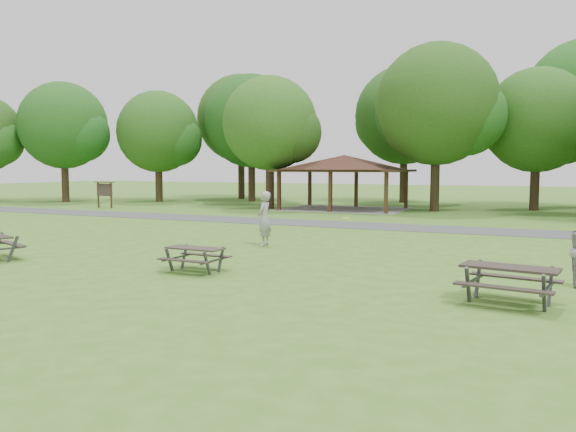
{
  "coord_description": "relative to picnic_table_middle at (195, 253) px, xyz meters",
  "views": [
    {
      "loc": [
        8.84,
        -12.88,
        2.93
      ],
      "look_at": [
        1.0,
        4.0,
        1.3
      ],
      "focal_mm": 35.0,
      "sensor_mm": 36.0,
      "label": 1
    }
  ],
  "objects": [
    {
      "name": "picnic_table_far",
      "position": [
        8.22,
        -0.31,
        0.1
      ],
      "size": [
        2.16,
        1.83,
        0.85
      ],
      "color": "#2A221E",
      "rests_on": "ground"
    },
    {
      "name": "tree_row_d",
      "position": [
        -8.85,
        22.41,
        5.25
      ],
      "size": [
        6.93,
        6.6,
        9.27
      ],
      "color": "black",
      "rests_on": "ground"
    },
    {
      "name": "tree_row_c",
      "position": [
        -13.84,
        28.91,
        6.01
      ],
      "size": [
        8.19,
        7.8,
        10.67
      ],
      "color": "black",
      "rests_on": "ground"
    },
    {
      "name": "tree_row_f",
      "position": [
        8.15,
        28.41,
        5.32
      ],
      "size": [
        7.35,
        7.0,
        9.55
      ],
      "color": "black",
      "rests_on": "ground"
    },
    {
      "name": "tree_deep_b",
      "position": [
        -1.84,
        32.91,
        6.36
      ],
      "size": [
        8.4,
        8.0,
        11.13
      ],
      "color": "#2E2114",
      "rests_on": "ground"
    },
    {
      "name": "tree_row_b",
      "position": [
        -20.85,
        25.41,
        5.14
      ],
      "size": [
        7.14,
        6.8,
        9.28
      ],
      "color": "#302215",
      "rests_on": "ground"
    },
    {
      "name": "tree_row_a",
      "position": [
        -27.85,
        21.91,
        5.63
      ],
      "size": [
        7.56,
        7.2,
        9.97
      ],
      "color": "#332016",
      "rests_on": "ground"
    },
    {
      "name": "notice_board",
      "position": [
        -19.94,
        17.89,
        0.79
      ],
      "size": [
        1.6,
        0.3,
        1.88
      ],
      "color": "#3B2315",
      "rests_on": "ground"
    },
    {
      "name": "tree_deep_a",
      "position": [
        -16.84,
        32.41,
        6.61
      ],
      "size": [
        8.4,
        8.0,
        11.38
      ],
      "color": "black",
      "rests_on": "ground"
    },
    {
      "name": "frisbee_thrower",
      "position": [
        -0.63,
        5.41,
        0.49
      ],
      "size": [
        0.56,
        0.79,
        2.03
      ],
      "primitive_type": "imported",
      "rotation": [
        0.0,
        0.0,
        -1.46
      ],
      "color": "gray",
      "rests_on": "ground"
    },
    {
      "name": "pavilion",
      "position": [
        -3.94,
        23.89,
        2.54
      ],
      "size": [
        8.6,
        7.01,
        3.76
      ],
      "color": "#311A12",
      "rests_on": "ground"
    },
    {
      "name": "asphalt_path",
      "position": [
        0.06,
        13.89,
        -0.51
      ],
      "size": [
        120.0,
        3.2,
        0.02
      ],
      "primitive_type": "cube",
      "color": "#414143",
      "rests_on": "ground"
    },
    {
      "name": "tree_row_e",
      "position": [
        2.16,
        24.91,
        6.26
      ],
      "size": [
        8.4,
        8.0,
        11.02
      ],
      "color": "black",
      "rests_on": "ground"
    },
    {
      "name": "ground",
      "position": [
        0.06,
        -0.11,
        -0.52
      ],
      "size": [
        160.0,
        160.0,
        0.0
      ],
      "primitive_type": "plane",
      "color": "#3D6C1F",
      "rests_on": "ground"
    },
    {
      "name": "picnic_table_middle",
      "position": [
        0.0,
        0.0,
        0.0
      ],
      "size": [
        1.66,
        1.35,
        0.71
      ],
      "color": "#2F2822",
      "rests_on": "ground"
    },
    {
      "name": "frisbee_in_flight",
      "position": [
        2.93,
        4.37,
        0.74
      ],
      "size": [
        0.29,
        0.29,
        0.02
      ],
      "color": "yellow",
      "rests_on": "ground"
    }
  ]
}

